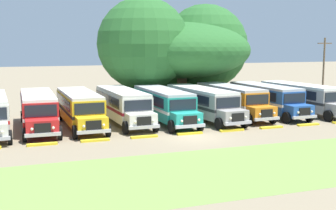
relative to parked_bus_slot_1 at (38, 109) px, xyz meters
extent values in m
plane|color=#84755B|center=(10.50, -7.34, -1.58)|extent=(220.00, 220.00, 0.00)
cube|color=olive|center=(10.50, -15.53, -1.58)|extent=(80.00, 8.91, 0.01)
cube|color=black|center=(-2.32, 0.23, 0.47)|extent=(0.32, 8.00, 0.80)
sphere|color=#EAE5C6|center=(-2.66, -6.18, -0.53)|extent=(0.20, 0.20, 0.20)
cylinder|color=black|center=(-2.19, -5.27, -1.08)|extent=(0.32, 1.01, 1.00)
cylinder|color=black|center=(-2.48, 2.92, -1.08)|extent=(0.32, 1.01, 1.00)
cube|color=red|center=(0.00, 0.31, -0.03)|extent=(2.62, 9.23, 2.10)
cube|color=white|center=(0.00, 0.31, -0.20)|extent=(2.65, 9.25, 0.24)
cube|color=black|center=(1.28, 0.59, 0.47)|extent=(0.15, 8.00, 0.80)
cube|color=black|center=(-1.26, 0.62, 0.47)|extent=(0.15, 8.00, 0.80)
cube|color=silver|center=(0.00, 0.31, 1.13)|extent=(2.54, 9.13, 0.22)
cube|color=red|center=(-0.07, -4.99, -0.56)|extent=(2.22, 1.43, 1.05)
cube|color=black|center=(-0.08, -5.73, -0.53)|extent=(1.10, 0.11, 0.70)
cube|color=#B7B7BC|center=(-0.08, -5.77, -0.96)|extent=(2.40, 0.23, 0.24)
cube|color=black|center=(-0.06, -4.32, 0.47)|extent=(2.20, 0.09, 0.84)
cube|color=white|center=(0.07, 4.93, -0.14)|extent=(0.90, 0.07, 1.30)
sphere|color=#EAE5C6|center=(0.62, -5.79, -0.53)|extent=(0.20, 0.20, 0.20)
sphere|color=#EAE5C6|center=(-0.78, -5.77, -0.53)|extent=(0.20, 0.20, 0.20)
cylinder|color=black|center=(1.14, -4.91, -1.08)|extent=(0.29, 1.00, 1.00)
cylinder|color=black|center=(-1.26, -4.88, -1.08)|extent=(0.29, 1.00, 1.00)
cylinder|color=black|center=(1.24, 3.29, -1.08)|extent=(0.29, 1.00, 1.00)
cylinder|color=black|center=(-1.16, 3.32, -1.08)|extent=(0.29, 1.00, 1.00)
cube|color=yellow|center=(3.27, 0.17, -0.03)|extent=(2.67, 9.24, 2.10)
cube|color=black|center=(3.27, 0.17, -0.20)|extent=(2.70, 9.26, 0.24)
cube|color=black|center=(4.53, 0.49, 0.47)|extent=(0.18, 8.00, 0.80)
cube|color=black|center=(1.99, 0.45, 0.47)|extent=(0.18, 8.00, 0.80)
cube|color=beige|center=(3.27, 0.17, 1.13)|extent=(2.58, 9.14, 0.22)
cube|color=yellow|center=(3.36, -5.13, -0.56)|extent=(2.22, 1.44, 1.05)
cube|color=black|center=(3.38, -5.87, -0.53)|extent=(1.10, 0.12, 0.70)
cube|color=#B7B7BC|center=(3.38, -5.91, -0.96)|extent=(2.40, 0.24, 0.24)
cube|color=black|center=(3.35, -4.46, 0.47)|extent=(2.20, 0.10, 0.84)
cube|color=black|center=(3.18, 4.79, -0.14)|extent=(0.90, 0.08, 1.30)
sphere|color=#EAE5C6|center=(4.08, -5.91, -0.53)|extent=(0.20, 0.20, 0.20)
sphere|color=#EAE5C6|center=(2.68, -5.93, -0.53)|extent=(0.20, 0.20, 0.20)
cylinder|color=black|center=(4.56, -5.01, -1.08)|extent=(0.30, 1.00, 1.00)
cylinder|color=black|center=(2.16, -5.05, -1.08)|extent=(0.30, 1.00, 1.00)
cylinder|color=black|center=(4.41, 3.19, -1.08)|extent=(0.30, 1.00, 1.00)
cylinder|color=black|center=(2.01, 3.15, -1.08)|extent=(0.30, 1.00, 1.00)
cube|color=silver|center=(7.01, 0.59, -0.03)|extent=(2.78, 9.27, 2.10)
cube|color=maroon|center=(7.01, 0.59, -0.20)|extent=(2.81, 9.29, 0.24)
cube|color=black|center=(8.27, 0.93, 0.47)|extent=(0.28, 8.00, 0.80)
cube|color=black|center=(5.73, 0.85, 0.47)|extent=(0.28, 8.00, 0.80)
cube|color=beige|center=(7.01, 0.59, 1.13)|extent=(2.69, 9.17, 0.22)
cube|color=silver|center=(7.17, -4.71, -0.56)|extent=(2.24, 1.47, 1.05)
cube|color=black|center=(7.19, -5.45, -0.53)|extent=(1.10, 0.13, 0.70)
cube|color=#B7B7BC|center=(7.20, -5.49, -0.96)|extent=(2.40, 0.27, 0.24)
cube|color=black|center=(7.15, -4.04, 0.47)|extent=(2.20, 0.13, 0.84)
cube|color=maroon|center=(6.87, 5.21, -0.14)|extent=(0.90, 0.09, 1.30)
sphere|color=#EAE5C6|center=(7.90, -5.48, -0.53)|extent=(0.20, 0.20, 0.20)
sphere|color=#EAE5C6|center=(6.50, -5.52, -0.53)|extent=(0.20, 0.20, 0.20)
cylinder|color=black|center=(8.37, -4.57, -1.08)|extent=(0.31, 1.01, 1.00)
cylinder|color=black|center=(5.97, -4.64, -1.08)|extent=(0.31, 1.01, 1.00)
cylinder|color=black|center=(8.12, 3.63, -1.08)|extent=(0.31, 1.01, 1.00)
cylinder|color=black|center=(5.72, 3.55, -1.08)|extent=(0.31, 1.01, 1.00)
cube|color=teal|center=(10.46, -0.19, -0.03)|extent=(2.66, 9.24, 2.10)
cube|color=white|center=(10.46, -0.19, -0.20)|extent=(2.69, 9.26, 0.24)
cube|color=black|center=(11.72, 0.13, 0.47)|extent=(0.18, 8.00, 0.80)
cube|color=black|center=(9.18, 0.09, 0.47)|extent=(0.18, 8.00, 0.80)
cube|color=#B2B2B7|center=(10.46, -0.19, 1.13)|extent=(2.58, 9.14, 0.22)
cube|color=teal|center=(10.55, -5.49, -0.56)|extent=(2.22, 1.44, 1.05)
cube|color=black|center=(10.57, -6.23, -0.53)|extent=(1.10, 0.12, 0.70)
cube|color=#B7B7BC|center=(10.57, -6.27, -0.96)|extent=(2.40, 0.24, 0.24)
cube|color=black|center=(10.54, -4.82, 0.47)|extent=(2.20, 0.10, 0.84)
cube|color=white|center=(10.37, 4.43, -0.14)|extent=(0.90, 0.08, 1.30)
sphere|color=#EAE5C6|center=(11.27, -6.26, -0.53)|extent=(0.20, 0.20, 0.20)
sphere|color=#EAE5C6|center=(9.87, -6.29, -0.53)|extent=(0.20, 0.20, 0.20)
cylinder|color=black|center=(11.75, -5.37, -1.08)|extent=(0.30, 1.00, 1.00)
cylinder|color=black|center=(9.35, -5.41, -1.08)|extent=(0.30, 1.00, 1.00)
cylinder|color=black|center=(11.60, 2.83, -1.08)|extent=(0.30, 1.00, 1.00)
cylinder|color=black|center=(9.20, 2.79, -1.08)|extent=(0.30, 1.00, 1.00)
cube|color=#9E9993|center=(14.03, -0.29, -0.03)|extent=(3.29, 9.38, 2.10)
cube|color=#282828|center=(14.03, -0.29, -0.20)|extent=(3.32, 9.41, 0.24)
cube|color=black|center=(15.27, 0.12, 0.47)|extent=(0.74, 7.97, 0.80)
cube|color=black|center=(12.74, -0.10, 0.47)|extent=(0.74, 7.97, 0.80)
cube|color=silver|center=(14.03, -0.29, 1.13)|extent=(3.20, 9.28, 0.22)
cube|color=#9E9993|center=(14.49, -5.57, -0.56)|extent=(2.31, 1.59, 1.05)
cube|color=black|center=(14.56, -6.31, -0.53)|extent=(1.10, 0.20, 0.70)
cube|color=#B7B7BC|center=(14.56, -6.35, -0.96)|extent=(2.41, 0.41, 0.24)
cube|color=black|center=(14.43, -4.90, 0.47)|extent=(2.20, 0.25, 0.84)
cube|color=#282828|center=(13.63, 4.31, -0.14)|extent=(0.90, 0.14, 1.30)
sphere|color=#EAE5C6|center=(15.26, -6.29, -0.53)|extent=(0.20, 0.20, 0.20)
sphere|color=#EAE5C6|center=(13.86, -6.42, -0.53)|extent=(0.20, 0.20, 0.20)
cylinder|color=black|center=(15.68, -5.36, -1.08)|extent=(0.37, 1.02, 1.00)
cylinder|color=black|center=(13.29, -5.57, -1.08)|extent=(0.37, 1.02, 1.00)
cylinder|color=black|center=(14.97, 2.80, -1.08)|extent=(0.37, 1.02, 1.00)
cylinder|color=black|center=(12.58, 2.60, -1.08)|extent=(0.37, 1.02, 1.00)
cube|color=orange|center=(17.48, 0.67, -0.03)|extent=(2.91, 9.30, 2.10)
cube|color=white|center=(17.48, 0.67, -0.20)|extent=(2.94, 9.32, 0.24)
cube|color=black|center=(18.74, 1.03, 0.47)|extent=(0.40, 7.99, 0.80)
cube|color=black|center=(16.20, 0.91, 0.47)|extent=(0.40, 7.99, 0.80)
cube|color=#B2B2B7|center=(17.48, 0.67, 1.13)|extent=(2.83, 9.20, 0.22)
cube|color=orange|center=(17.72, -4.62, -0.56)|extent=(2.26, 1.50, 1.05)
cube|color=black|center=(17.75, -5.36, -0.53)|extent=(1.10, 0.15, 0.70)
cube|color=#B7B7BC|center=(17.76, -5.40, -0.96)|extent=(2.41, 0.31, 0.24)
cube|color=black|center=(17.69, -3.96, 0.47)|extent=(2.20, 0.16, 0.84)
cube|color=white|center=(17.27, 5.29, -0.14)|extent=(0.90, 0.10, 1.30)
sphere|color=#EAE5C6|center=(18.46, -5.38, -0.53)|extent=(0.20, 0.20, 0.20)
sphere|color=#EAE5C6|center=(17.06, -5.45, -0.53)|extent=(0.20, 0.20, 0.20)
cylinder|color=black|center=(18.92, -4.47, -1.08)|extent=(0.32, 1.01, 1.00)
cylinder|color=black|center=(16.52, -4.58, -1.08)|extent=(0.32, 1.01, 1.00)
cylinder|color=black|center=(18.55, 3.72, -1.08)|extent=(0.32, 1.01, 1.00)
cylinder|color=black|center=(16.15, 3.61, -1.08)|extent=(0.32, 1.01, 1.00)
cube|color=#23519E|center=(21.06, 0.37, -0.03)|extent=(2.79, 9.27, 2.10)
cube|color=silver|center=(21.06, 0.37, -0.20)|extent=(2.82, 9.29, 0.24)
cube|color=black|center=(22.32, 0.71, 0.47)|extent=(0.29, 8.00, 0.80)
cube|color=black|center=(19.78, 0.63, 0.47)|extent=(0.29, 8.00, 0.80)
cube|color=#B2B2B7|center=(21.06, 0.37, 1.13)|extent=(2.70, 9.17, 0.22)
cube|color=#23519E|center=(21.23, -4.92, -0.56)|extent=(2.24, 1.47, 1.05)
cube|color=black|center=(21.25, -5.66, -0.53)|extent=(1.10, 0.13, 0.70)
cube|color=#B7B7BC|center=(21.25, -5.70, -0.96)|extent=(2.41, 0.27, 0.24)
cube|color=black|center=(21.21, -4.25, 0.47)|extent=(2.20, 0.13, 0.84)
cube|color=silver|center=(20.92, 4.99, -0.14)|extent=(0.90, 0.09, 1.30)
sphere|color=#EAE5C6|center=(21.95, -5.69, -0.53)|extent=(0.20, 0.20, 0.20)
sphere|color=#EAE5C6|center=(20.55, -5.74, -0.53)|extent=(0.20, 0.20, 0.20)
cylinder|color=black|center=(22.42, -4.79, -1.08)|extent=(0.31, 1.01, 1.00)
cylinder|color=black|center=(20.02, -4.86, -1.08)|extent=(0.31, 1.01, 1.00)
cylinder|color=black|center=(22.17, 3.41, -1.08)|extent=(0.31, 1.01, 1.00)
cylinder|color=black|center=(19.77, 3.33, -1.08)|extent=(0.31, 1.01, 1.00)
cube|color=#9E9993|center=(24.76, -0.05, -0.03)|extent=(3.25, 9.38, 2.10)
cube|color=#282828|center=(24.76, -0.05, -0.20)|extent=(3.29, 9.40, 0.24)
cube|color=black|center=(26.00, 0.36, 0.47)|extent=(0.70, 7.98, 0.80)
cube|color=black|center=(23.47, 0.15, 0.47)|extent=(0.70, 7.98, 0.80)
cube|color=silver|center=(24.76, -0.05, 1.13)|extent=(3.17, 9.27, 0.22)
cube|color=black|center=(25.14, -4.66, 0.47)|extent=(2.20, 0.24, 0.84)
cube|color=#282828|center=(24.37, 4.56, -0.14)|extent=(0.90, 0.13, 1.30)
cylinder|color=black|center=(23.99, -5.33, -1.08)|extent=(0.36, 1.02, 1.00)
cylinder|color=black|center=(25.70, 3.04, -1.08)|extent=(0.36, 1.02, 1.00)
cylinder|color=black|center=(23.31, 2.84, -1.08)|extent=(0.36, 1.02, 1.00)
cube|color=yellow|center=(-0.18, -6.29, -1.51)|extent=(2.00, 0.36, 0.15)
cube|color=yellow|center=(3.38, -6.29, -1.51)|extent=(2.00, 0.36, 0.15)
cube|color=yellow|center=(6.94, -6.29, -1.51)|extent=(2.00, 0.36, 0.15)
cube|color=yellow|center=(10.50, -6.29, -1.51)|extent=(2.00, 0.36, 0.15)
cube|color=yellow|center=(14.06, -6.29, -1.51)|extent=(2.00, 0.36, 0.15)
cube|color=yellow|center=(17.62, -6.29, -1.51)|extent=(2.00, 0.36, 0.15)
cube|color=yellow|center=(21.18, -6.29, -1.51)|extent=(2.00, 0.36, 0.15)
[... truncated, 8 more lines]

